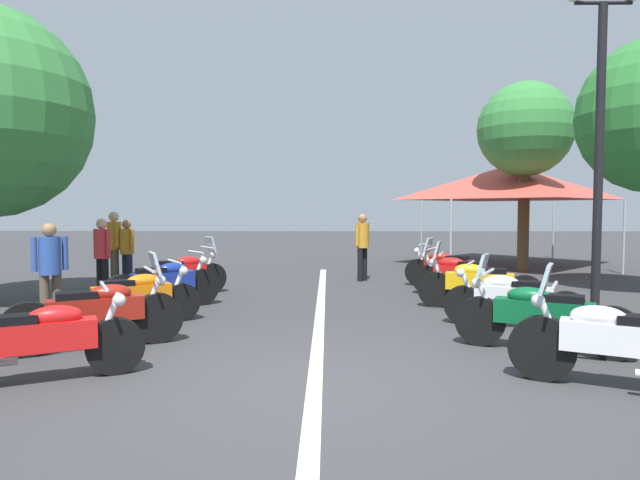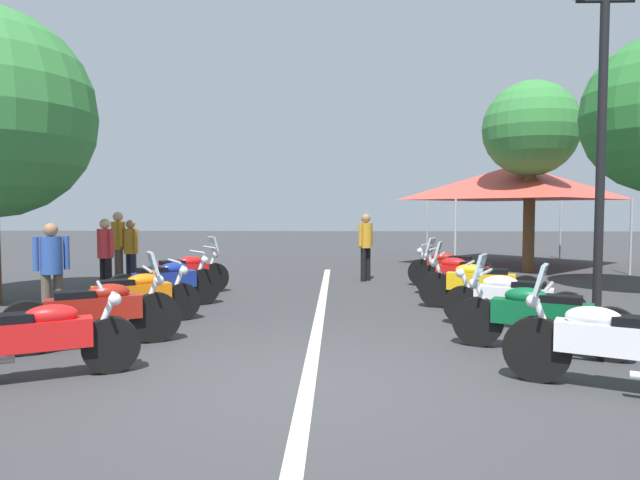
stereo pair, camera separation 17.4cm
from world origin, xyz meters
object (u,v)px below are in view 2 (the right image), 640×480
object	(u,v)px
motorcycle_left_row_0	(35,339)
bystander_1	(366,242)
motorcycle_right_row_3	(479,283)
bystander_2	(131,248)
motorcycle_left_row_3	(165,283)
motorcycle_right_row_2	(512,299)
bystander_3	(105,251)
motorcycle_right_row_0	(610,343)
roadside_tree_2	(531,130)
motorcycle_left_row_1	(97,311)
bystander_4	(118,242)
event_tent	(516,182)
motorcycle_right_row_4	(461,274)
bystander_0	(52,265)
motorcycle_left_row_2	(134,296)
motorcycle_left_row_4	(184,273)
street_lamp_twin_globe	(603,93)
motorcycle_right_row_5	(450,268)
motorcycle_right_row_1	(538,316)

from	to	relation	value
motorcycle_left_row_0	bystander_1	bearing A→B (deg)	37.74
motorcycle_right_row_3	bystander_2	distance (m)	7.79
bystander_2	motorcycle_left_row_3	bearing A→B (deg)	70.47
motorcycle_right_row_2	bystander_3	bearing A→B (deg)	1.91
motorcycle_right_row_0	roadside_tree_2	bearing A→B (deg)	-78.63
motorcycle_left_row_1	bystander_4	bearing A→B (deg)	81.52
roadside_tree_2	event_tent	world-z (taller)	roadside_tree_2
motorcycle_right_row_4	bystander_0	bearing A→B (deg)	49.18
motorcycle_left_row_2	motorcycle_left_row_4	bearing A→B (deg)	58.37
bystander_1	bystander_4	bearing A→B (deg)	-130.33
motorcycle_left_row_0	street_lamp_twin_globe	distance (m)	8.68
street_lamp_twin_globe	event_tent	world-z (taller)	street_lamp_twin_globe
motorcycle_right_row_5	bystander_3	xyz separation A→B (m)	(-1.48, 7.34, 0.48)
motorcycle_right_row_0	event_tent	xyz separation A→B (m)	(12.18, -2.94, 2.17)
roadside_tree_2	motorcycle_right_row_2	bearing A→B (deg)	159.44
motorcycle_left_row_2	bystander_4	bearing A→B (deg)	81.72
motorcycle_right_row_3	motorcycle_left_row_3	bearing A→B (deg)	17.92
motorcycle_left_row_0	street_lamp_twin_globe	size ratio (longest dim) A/B	0.36
motorcycle_right_row_0	bystander_1	world-z (taller)	bystander_1
motorcycle_left_row_3	roadside_tree_2	xyz separation A→B (m)	(6.05, -8.53, 3.55)
motorcycle_right_row_3	street_lamp_twin_globe	size ratio (longest dim) A/B	0.40
motorcycle_left_row_1	bystander_4	distance (m)	6.06
bystander_1	bystander_3	size ratio (longest dim) A/B	1.05
motorcycle_right_row_4	bystander_3	size ratio (longest dim) A/B	1.15
motorcycle_left_row_2	bystander_2	distance (m)	4.53
street_lamp_twin_globe	bystander_3	bearing A→B (deg)	76.33
street_lamp_twin_globe	motorcycle_left_row_2	bearing A→B (deg)	94.80
motorcycle_left_row_2	motorcycle_right_row_0	xyz separation A→B (m)	(-2.91, -5.82, 0.03)
motorcycle_right_row_1	motorcycle_left_row_0	bearing A→B (deg)	39.63
motorcycle_right_row_5	bystander_2	bearing A→B (deg)	26.06
motorcycle_left_row_2	motorcycle_right_row_0	world-z (taller)	motorcycle_right_row_0
motorcycle_left_row_2	motorcycle_right_row_0	size ratio (longest dim) A/B	0.97
motorcycle_left_row_2	motorcycle_right_row_4	distance (m)	6.42
street_lamp_twin_globe	roadside_tree_2	xyz separation A→B (m)	(6.85, -1.24, 0.39)
bystander_0	motorcycle_left_row_3	bearing A→B (deg)	-84.97
roadside_tree_2	event_tent	distance (m)	2.28
motorcycle_left_row_1	motorcycle_right_row_3	bearing A→B (deg)	-0.59
motorcycle_right_row_0	motorcycle_right_row_3	world-z (taller)	motorcycle_right_row_0
motorcycle_left_row_1	motorcycle_right_row_2	world-z (taller)	motorcycle_left_row_1
motorcycle_left_row_2	motorcycle_left_row_4	world-z (taller)	motorcycle_left_row_4
bystander_1	roadside_tree_2	distance (m)	5.99
bystander_3	motorcycle_left_row_1	bearing A→B (deg)	56.71
motorcycle_left_row_0	event_tent	bearing A→B (deg)	26.90
motorcycle_right_row_0	bystander_3	world-z (taller)	bystander_3
motorcycle_left_row_1	motorcycle_right_row_4	world-z (taller)	motorcycle_left_row_1
street_lamp_twin_globe	bystander_0	size ratio (longest dim) A/B	3.41
motorcycle_left_row_1	motorcycle_left_row_3	world-z (taller)	motorcycle_left_row_1
motorcycle_right_row_1	motorcycle_right_row_5	world-z (taller)	motorcycle_right_row_1
motorcycle_right_row_3	bystander_1	distance (m)	4.31
motorcycle_left_row_0	bystander_2	world-z (taller)	bystander_2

